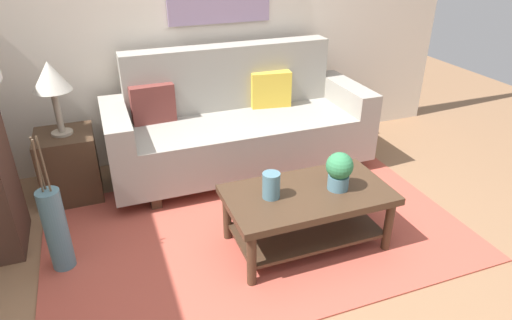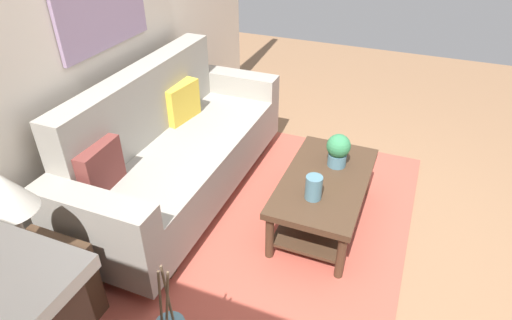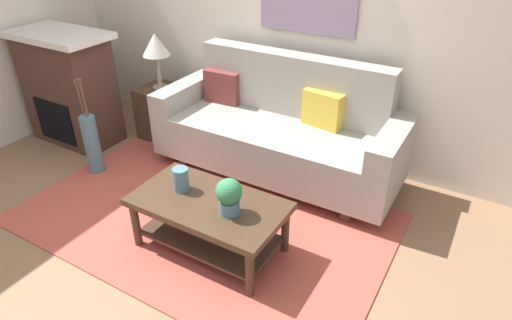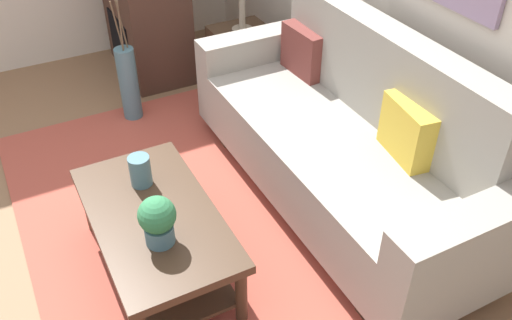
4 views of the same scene
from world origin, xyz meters
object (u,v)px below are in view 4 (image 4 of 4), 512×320
at_px(couch, 344,141).
at_px(fireplace, 145,5).
at_px(throw_pillow_maroon, 303,51).
at_px(side_table, 243,63).
at_px(tabletop_vase, 140,171).
at_px(throw_pillow_mustard, 407,131).
at_px(coffee_table, 156,230).
at_px(floor_vase, 129,84).
at_px(potted_plant_tabletop, 158,220).

bearing_deg(couch, fireplace, -167.43).
height_order(couch, throw_pillow_maroon, couch).
bearing_deg(side_table, tabletop_vase, -44.39).
xyz_separation_m(throw_pillow_maroon, throw_pillow_mustard, (1.06, 0.00, 0.00)).
bearing_deg(coffee_table, floor_vase, 167.99).
bearing_deg(throw_pillow_maroon, tabletop_vase, -68.27).
relative_size(coffee_table, tabletop_vase, 6.32).
bearing_deg(tabletop_vase, coffee_table, -5.55).
relative_size(potted_plant_tabletop, fireplace, 0.23).
xyz_separation_m(potted_plant_tabletop, floor_vase, (-1.78, 0.37, -0.28)).
height_order(potted_plant_tabletop, fireplace, fireplace).
bearing_deg(coffee_table, fireplace, 162.27).
distance_m(throw_pillow_mustard, tabletop_vase, 1.43).
height_order(throw_pillow_maroon, side_table, throw_pillow_maroon).
relative_size(couch, potted_plant_tabletop, 8.62).
relative_size(couch, throw_pillow_maroon, 6.27).
relative_size(tabletop_vase, fireplace, 0.15).
xyz_separation_m(throw_pillow_mustard, floor_vase, (-1.86, -1.01, -0.39)).
distance_m(side_table, fireplace, 0.98).
height_order(throw_pillow_maroon, potted_plant_tabletop, throw_pillow_maroon).
bearing_deg(throw_pillow_mustard, coffee_table, -101.66).
xyz_separation_m(throw_pillow_maroon, floor_vase, (-0.80, -1.01, -0.39)).
xyz_separation_m(couch, throw_pillow_maroon, (-0.71, 0.13, 0.25)).
distance_m(throw_pillow_maroon, side_table, 0.83).
bearing_deg(tabletop_vase, side_table, 135.61).
distance_m(side_table, floor_vase, 0.91).
height_order(throw_pillow_maroon, throw_pillow_mustard, same).
xyz_separation_m(tabletop_vase, potted_plant_tabletop, (0.46, -0.06, 0.05)).
height_order(throw_pillow_mustard, fireplace, fireplace).
distance_m(coffee_table, potted_plant_tabletop, 0.33).
bearing_deg(floor_vase, coffee_table, -12.01).
xyz_separation_m(throw_pillow_mustard, tabletop_vase, (-0.53, -1.32, -0.16)).
height_order(coffee_table, tabletop_vase, tabletop_vase).
distance_m(throw_pillow_mustard, coffee_table, 1.42).
distance_m(couch, throw_pillow_maroon, 0.76).
bearing_deg(side_table, coffee_table, -39.68).
relative_size(throw_pillow_maroon, fireplace, 0.31).
distance_m(throw_pillow_maroon, tabletop_vase, 1.43).
height_order(coffee_table, floor_vase, floor_vase).
xyz_separation_m(tabletop_vase, floor_vase, (-1.33, 0.31, -0.23)).
height_order(tabletop_vase, potted_plant_tabletop, potted_plant_tabletop).
relative_size(throw_pillow_mustard, tabletop_vase, 2.07).
distance_m(throw_pillow_mustard, side_table, 1.83).
bearing_deg(tabletop_vase, potted_plant_tabletop, -7.17).
bearing_deg(potted_plant_tabletop, floor_vase, 168.31).
bearing_deg(fireplace, potted_plant_tabletop, -17.06).
xyz_separation_m(throw_pillow_maroon, potted_plant_tabletop, (0.98, -1.38, -0.11)).
xyz_separation_m(couch, side_table, (-1.43, 0.03, -0.15)).
xyz_separation_m(coffee_table, side_table, (-1.50, 1.25, -0.03)).
relative_size(throw_pillow_mustard, potted_plant_tabletop, 1.37).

